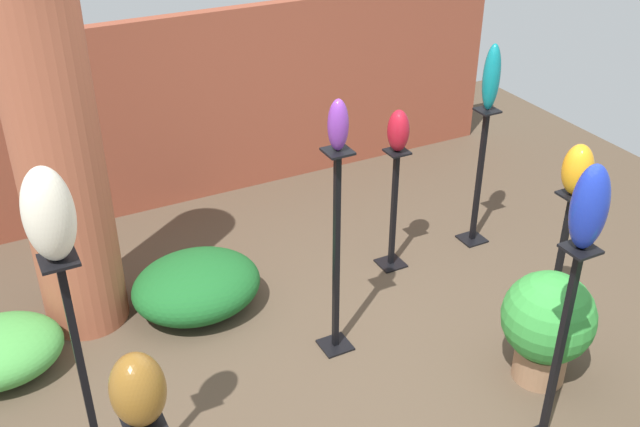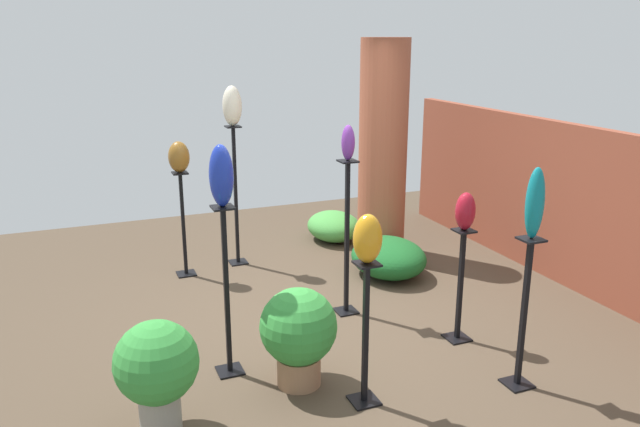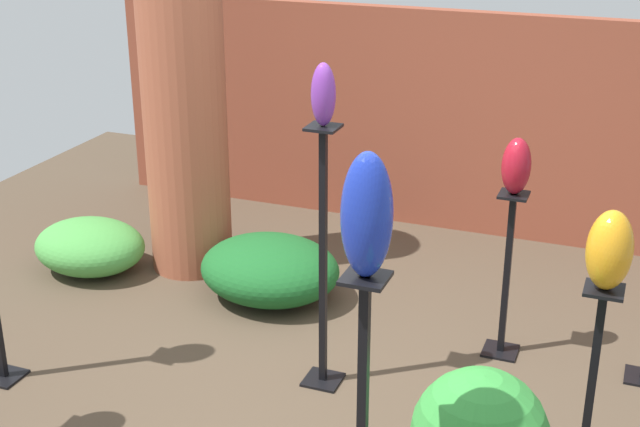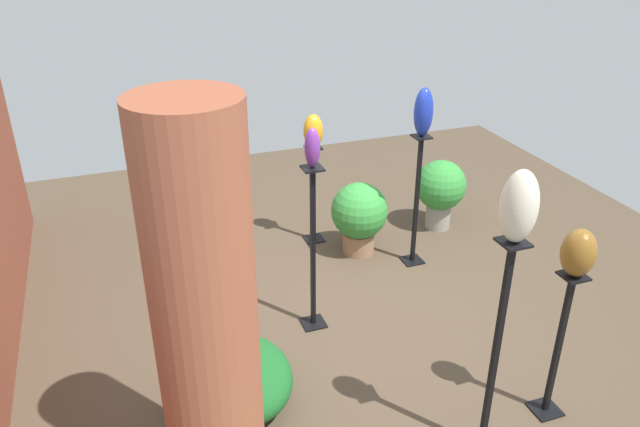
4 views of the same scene
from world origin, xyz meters
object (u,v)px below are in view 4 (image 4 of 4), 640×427
object	(u,v)px
pedestal_bronze	(557,352)
pedestal_cobalt	(416,206)
brick_pillar	(206,325)
art_vase_cobalt	(423,112)
art_vase_ivory	(519,206)
art_vase_violet	(312,148)
pedestal_violet	(313,256)
art_vase_teal	(190,119)
potted_plant_front_right	(440,189)
art_vase_amber	(313,131)
pedestal_amber	(314,199)
pedestal_ivory	(494,361)
art_vase_bronze	(578,253)
pedestal_ruby	(214,245)
potted_plant_mid_right	(359,214)
art_vase_ruby	(208,175)
pedestal_teal	(198,202)

from	to	relation	value
pedestal_bronze	pedestal_cobalt	bearing A→B (deg)	-1.59
brick_pillar	art_vase_cobalt	xyz separation A→B (m)	(2.07, -2.39, 0.32)
art_vase_cobalt	art_vase_ivory	xyz separation A→B (m)	(-2.33, 0.68, 0.23)
pedestal_cobalt	art_vase_violet	bearing A→B (deg)	116.84
art_vase_violet	pedestal_violet	bearing A→B (deg)	0.00
brick_pillar	art_vase_teal	bearing A→B (deg)	-7.91
art_vase_ivory	potted_plant_front_right	bearing A→B (deg)	-24.03
art_vase_cobalt	art_vase_amber	distance (m)	1.15
pedestal_amber	art_vase_amber	bearing A→B (deg)	-90.00
pedestal_cobalt	pedestal_ivory	world-z (taller)	pedestal_ivory
brick_pillar	art_vase_bronze	bearing A→B (deg)	-93.02
pedestal_ruby	potted_plant_mid_right	distance (m)	1.53
art_vase_bronze	art_vase_amber	world-z (taller)	art_vase_bronze
pedestal_ivory	art_vase_teal	world-z (taller)	art_vase_teal
art_vase_bronze	art_vase_ruby	xyz separation A→B (m)	(2.39, 1.90, -0.16)
art_vase_amber	art_vase_violet	xyz separation A→B (m)	(-1.42, 0.50, 0.39)
potted_plant_front_right	potted_plant_mid_right	distance (m)	1.07
pedestal_ivory	art_vase_amber	bearing A→B (deg)	2.04
pedestal_ivory	art_vase_violet	xyz separation A→B (m)	(1.67, 0.61, 0.89)
brick_pillar	pedestal_ruby	size ratio (longest dim) A/B	2.53
pedestal_cobalt	art_vase_ruby	bearing A→B (deg)	84.08
pedestal_amber	pedestal_violet	world-z (taller)	pedestal_violet
pedestal_ruby	art_vase_bronze	xyz separation A→B (m)	(-2.39, -1.90, 0.86)
pedestal_violet	pedestal_ivory	size ratio (longest dim) A/B	0.93
pedestal_amber	art_vase_violet	world-z (taller)	art_vase_violet
art_vase_teal	pedestal_amber	bearing A→B (deg)	-101.22
pedestal_bronze	pedestal_ruby	xyz separation A→B (m)	(2.39, 1.90, -0.07)
brick_pillar	pedestal_cobalt	xyz separation A→B (m)	(2.07, -2.39, -0.64)
brick_pillar	potted_plant_mid_right	xyz separation A→B (m)	(2.43, -1.95, -0.82)
art_vase_ivory	pedestal_teal	bearing A→B (deg)	21.05
pedestal_bronze	potted_plant_front_right	world-z (taller)	pedestal_bronze
art_vase_bronze	art_vase_violet	distance (m)	1.99
potted_plant_mid_right	art_vase_cobalt	bearing A→B (deg)	-129.65
pedestal_violet	pedestal_amber	bearing A→B (deg)	-19.42
pedestal_violet	potted_plant_front_right	xyz separation A→B (m)	(1.23, -1.91, -0.21)
pedestal_ivory	art_vase_bronze	bearing A→B (deg)	-77.71
art_vase_bronze	potted_plant_front_right	distance (m)	2.97
pedestal_teal	art_vase_bronze	distance (m)	3.79
art_vase_amber	pedestal_cobalt	bearing A→B (deg)	-134.02
pedestal_bronze	art_vase_amber	size ratio (longest dim) A/B	3.37
pedestal_ruby	art_vase_teal	distance (m)	1.25
pedestal_amber	art_vase_violet	size ratio (longest dim) A/B	3.37
art_vase_teal	art_vase_ruby	size ratio (longest dim) A/B	1.61
pedestal_cobalt	art_vase_bronze	size ratio (longest dim) A/B	4.11
brick_pillar	pedestal_ruby	xyz separation A→B (m)	(2.27, -0.43, -0.81)
art_vase_ruby	art_vase_amber	bearing A→B (deg)	-64.29
art_vase_violet	potted_plant_front_right	size ratio (longest dim) A/B	0.40
art_vase_amber	art_vase_violet	bearing A→B (deg)	160.58
pedestal_violet	pedestal_ivory	distance (m)	1.78
art_vase_teal	art_vase_amber	bearing A→B (deg)	-101.22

